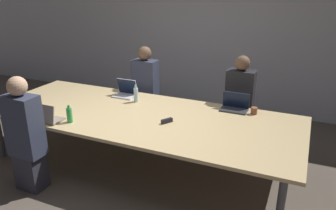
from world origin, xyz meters
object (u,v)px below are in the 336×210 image
at_px(bottle_far_midleft, 136,95).
at_px(bottle_near_left, 69,115).
at_px(person_far_right, 239,104).
at_px(stapler, 167,121).
at_px(person_near_left, 26,137).
at_px(laptop_far_midleft, 126,91).
at_px(laptop_near_left, 47,116).
at_px(cup_far_right, 254,111).
at_px(laptop_far_right, 235,105).
at_px(person_far_midleft, 145,89).

bearing_deg(bottle_far_midleft, bottle_near_left, -111.21).
relative_size(person_far_right, stapler, 9.15).
relative_size(person_near_left, laptop_far_midleft, 4.33).
bearing_deg(laptop_near_left, person_near_left, 89.76).
bearing_deg(cup_far_right, person_near_left, -144.21).
xyz_separation_m(cup_far_right, bottle_near_left, (-2.02, -1.19, 0.05)).
xyz_separation_m(person_far_right, bottle_near_left, (-1.73, -1.65, 0.15)).
bearing_deg(person_near_left, laptop_near_left, -90.24).
bearing_deg(person_near_left, bottle_near_left, -120.28).
xyz_separation_m(laptop_far_right, bottle_far_midleft, (-1.38, -0.27, 0.04)).
bearing_deg(laptop_near_left, laptop_far_midleft, -106.70).
distance_m(person_near_left, person_far_midleft, 2.18).
distance_m(laptop_far_right, bottle_near_left, 2.16).
xyz_separation_m(laptop_far_right, person_far_midleft, (-1.59, 0.43, -0.11)).
height_order(person_far_right, stapler, person_far_right).
distance_m(bottle_near_left, laptop_far_midleft, 1.16).
bearing_deg(bottle_near_left, person_near_left, -120.28).
relative_size(bottle_near_left, laptop_far_midleft, 0.69).
xyz_separation_m(person_far_midleft, stapler, (0.93, -1.21, 0.07)).
distance_m(person_far_right, stapler, 1.35).
height_order(laptop_near_left, person_far_midleft, person_far_midleft).
distance_m(laptop_far_right, cup_far_right, 0.27).
bearing_deg(cup_far_right, person_far_right, 121.93).
bearing_deg(stapler, bottle_near_left, -126.35).
distance_m(laptop_far_right, bottle_far_midleft, 1.40).
bearing_deg(bottle_near_left, laptop_near_left, -158.68).
xyz_separation_m(laptop_far_right, bottle_near_left, (-1.76, -1.25, 0.03)).
relative_size(cup_far_right, person_near_left, 0.07).
distance_m(cup_far_right, laptop_far_midleft, 1.91).
bearing_deg(cup_far_right, person_far_midleft, 165.34).
bearing_deg(laptop_near_left, bottle_near_left, -158.68).
distance_m(laptop_near_left, laptop_far_midleft, 1.31).
relative_size(person_near_left, stapler, 9.20).
relative_size(person_far_right, bottle_far_midleft, 5.50).
distance_m(bottle_near_left, person_far_midleft, 1.69).
distance_m(person_near_left, stapler, 1.65).
relative_size(cup_far_right, bottle_near_left, 0.41).
bearing_deg(laptop_far_midleft, laptop_near_left, -106.70).
relative_size(person_near_left, person_far_midleft, 1.00).
xyz_separation_m(bottle_far_midleft, stapler, (0.72, -0.51, -0.08)).
bearing_deg(laptop_far_midleft, person_far_midleft, 83.82).
height_order(person_far_right, person_far_midleft, person_far_midleft).
distance_m(laptop_near_left, person_near_left, 0.37).
height_order(laptop_far_right, person_far_midleft, person_far_midleft).
bearing_deg(laptop_far_right, person_near_left, -139.84).
height_order(person_far_right, laptop_far_midleft, person_far_right).
height_order(laptop_far_right, person_near_left, person_near_left).
relative_size(laptop_far_right, laptop_far_midleft, 1.13).
bearing_deg(person_far_right, cup_far_right, -58.07).
xyz_separation_m(cup_far_right, person_far_midleft, (-1.86, 0.49, -0.09)).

